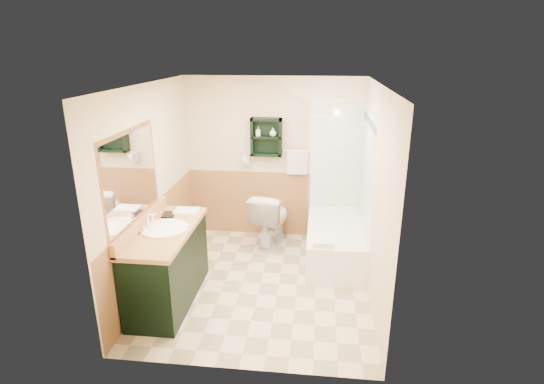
{
  "coord_description": "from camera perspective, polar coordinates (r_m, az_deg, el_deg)",
  "views": [
    {
      "loc": [
        0.65,
        -4.57,
        2.78
      ],
      "look_at": [
        0.12,
        0.2,
        1.13
      ],
      "focal_mm": 28.0,
      "sensor_mm": 36.0,
      "label": 1
    }
  ],
  "objects": [
    {
      "name": "floor",
      "position": [
        5.39,
        -1.51,
        -12.11
      ],
      "size": [
        3.0,
        3.0,
        0.0
      ],
      "primitive_type": "plane",
      "color": "beige",
      "rests_on": "ground"
    },
    {
      "name": "back_wall",
      "position": [
        6.33,
        0.27,
        4.48
      ],
      "size": [
        2.6,
        0.04,
        2.4
      ],
      "primitive_type": "cube",
      "color": "#FCEFC5",
      "rests_on": "ground"
    },
    {
      "name": "left_wall",
      "position": [
        5.22,
        -16.12,
        0.56
      ],
      "size": [
        0.04,
        3.0,
        2.4
      ],
      "primitive_type": "cube",
      "color": "#FCEFC5",
      "rests_on": "ground"
    },
    {
      "name": "right_wall",
      "position": [
        4.89,
        13.9,
        -0.51
      ],
      "size": [
        0.04,
        3.0,
        2.4
      ],
      "primitive_type": "cube",
      "color": "#FCEFC5",
      "rests_on": "ground"
    },
    {
      "name": "ceiling",
      "position": [
        4.63,
        -1.77,
        14.47
      ],
      "size": [
        2.6,
        3.0,
        0.04
      ],
      "primitive_type": "cube",
      "color": "white",
      "rests_on": "back_wall"
    },
    {
      "name": "wainscot_left",
      "position": [
        5.46,
        -15.11,
        -6.43
      ],
      "size": [
        2.98,
        2.98,
        1.0
      ],
      "primitive_type": null,
      "color": "#B57649",
      "rests_on": "left_wall"
    },
    {
      "name": "wainscot_back",
      "position": [
        6.51,
        0.23,
        -1.58
      ],
      "size": [
        2.58,
        2.58,
        1.0
      ],
      "primitive_type": null,
      "color": "#B57649",
      "rests_on": "back_wall"
    },
    {
      "name": "mirror_frame",
      "position": [
        4.64,
        -18.38,
        1.92
      ],
      "size": [
        1.3,
        1.3,
        1.0
      ],
      "primitive_type": null,
      "color": "brown",
      "rests_on": "left_wall"
    },
    {
      "name": "mirror_glass",
      "position": [
        4.64,
        -18.32,
        1.92
      ],
      "size": [
        1.2,
        1.2,
        0.9
      ],
      "primitive_type": null,
      "color": "white",
      "rests_on": "left_wall"
    },
    {
      "name": "tile_right",
      "position": [
        5.63,
        12.47,
        0.59
      ],
      "size": [
        1.5,
        1.5,
        2.1
      ],
      "primitive_type": null,
      "color": "white",
      "rests_on": "right_wall"
    },
    {
      "name": "tile_back",
      "position": [
        6.3,
        9.54,
        2.74
      ],
      "size": [
        0.95,
        0.95,
        2.1
      ],
      "primitive_type": null,
      "color": "white",
      "rests_on": "back_wall"
    },
    {
      "name": "tile_accent",
      "position": [
        5.43,
        13.0,
        9.13
      ],
      "size": [
        1.5,
        1.5,
        0.1
      ],
      "primitive_type": null,
      "color": "#134230",
      "rests_on": "right_wall"
    },
    {
      "name": "wall_shelf",
      "position": [
        6.15,
        -0.78,
        7.4
      ],
      "size": [
        0.45,
        0.15,
        0.55
      ],
      "primitive_type": "cube",
      "color": "black",
      "rests_on": "back_wall"
    },
    {
      "name": "hair_dryer",
      "position": [
        6.3,
        -3.45,
        4.37
      ],
      "size": [
        0.1,
        0.24,
        0.18
      ],
      "primitive_type": null,
      "color": "silver",
      "rests_on": "back_wall"
    },
    {
      "name": "towel_bar",
      "position": [
        6.2,
        3.44,
        5.56
      ],
      "size": [
        0.4,
        0.06,
        0.4
      ],
      "primitive_type": null,
      "color": "white",
      "rests_on": "back_wall"
    },
    {
      "name": "curtain_rod",
      "position": [
        5.38,
        5.11,
        10.53
      ],
      "size": [
        0.03,
        1.6,
        0.03
      ],
      "primitive_type": "cylinder",
      "rotation": [
        1.57,
        0.0,
        0.0
      ],
      "color": "silver",
      "rests_on": "back_wall"
    },
    {
      "name": "shower_curtain",
      "position": [
        5.74,
        4.91,
        2.36
      ],
      "size": [
        1.05,
        1.05,
        1.7
      ],
      "primitive_type": null,
      "color": "beige",
      "rests_on": "curtain_rod"
    },
    {
      "name": "vanity",
      "position": [
        5.0,
        -13.84,
        -9.53
      ],
      "size": [
        0.59,
        1.4,
        0.89
      ],
      "primitive_type": "cube",
      "color": "black",
      "rests_on": "ground"
    },
    {
      "name": "bathtub",
      "position": [
        5.89,
        8.48,
        -6.72
      ],
      "size": [
        0.75,
        1.5,
        0.5
      ],
      "primitive_type": "cube",
      "color": "white",
      "rests_on": "ground"
    },
    {
      "name": "toilet",
      "position": [
        6.21,
        -0.16,
        -3.61
      ],
      "size": [
        0.61,
        0.89,
        0.8
      ],
      "primitive_type": "imported",
      "rotation": [
        0.0,
        0.0,
        2.94
      ],
      "color": "white",
      "rests_on": "ground"
    },
    {
      "name": "counter_towel",
      "position": [
        5.2,
        -11.39,
        -2.56
      ],
      "size": [
        0.28,
        0.22,
        0.04
      ],
      "primitive_type": "cube",
      "color": "white",
      "rests_on": "vanity"
    },
    {
      "name": "vanity_book",
      "position": [
        5.16,
        -14.61,
        -2.04
      ],
      "size": [
        0.15,
        0.04,
        0.2
      ],
      "primitive_type": "imported",
      "rotation": [
        0.0,
        0.0,
        0.12
      ],
      "color": "black",
      "rests_on": "vanity"
    },
    {
      "name": "tub_towel",
      "position": [
        5.2,
        6.86,
        -6.79
      ],
      "size": [
        0.25,
        0.2,
        0.07
      ],
      "primitive_type": "cube",
      "color": "white",
      "rests_on": "bathtub"
    },
    {
      "name": "soap_bottle_a",
      "position": [
        6.15,
        -1.85,
        7.82
      ],
      "size": [
        0.06,
        0.13,
        0.06
      ],
      "primitive_type": "imported",
      "rotation": [
        0.0,
        0.0,
        -0.03
      ],
      "color": "white",
      "rests_on": "wall_shelf"
    },
    {
      "name": "soap_bottle_b",
      "position": [
        6.12,
        0.13,
        7.95
      ],
      "size": [
        0.11,
        0.13,
        0.1
      ],
      "primitive_type": "imported",
      "rotation": [
        0.0,
        0.0,
        0.1
      ],
      "color": "white",
      "rests_on": "wall_shelf"
    }
  ]
}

